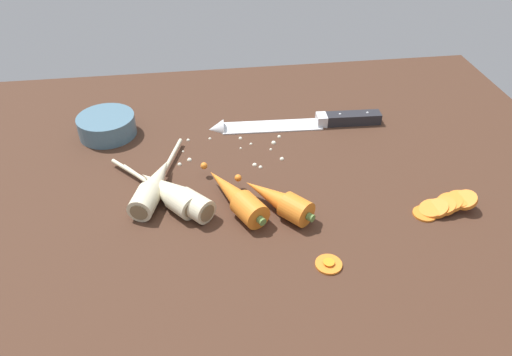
% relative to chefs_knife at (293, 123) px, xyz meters
% --- Properties ---
extents(ground_plane, '(1.20, 0.90, 0.04)m').
position_rel_chefs_knife_xyz_m(ground_plane, '(-0.10, -0.16, -0.03)').
color(ground_plane, '#42281C').
extents(chefs_knife, '(0.35, 0.05, 0.04)m').
position_rel_chefs_knife_xyz_m(chefs_knife, '(0.00, 0.00, 0.00)').
color(chefs_knife, silver).
rests_on(chefs_knife, ground_plane).
extents(whole_carrot, '(0.10, 0.17, 0.04)m').
position_rel_chefs_knife_xyz_m(whole_carrot, '(-0.14, -0.23, 0.01)').
color(whole_carrot, orange).
rests_on(whole_carrot, ground_plane).
extents(whole_carrot_second, '(0.12, 0.13, 0.04)m').
position_rel_chefs_knife_xyz_m(whole_carrot_second, '(-0.07, -0.25, 0.01)').
color(whole_carrot_second, orange).
rests_on(whole_carrot_second, ground_plane).
extents(parsnip_front, '(0.18, 0.19, 0.04)m').
position_rel_chefs_knife_xyz_m(parsnip_front, '(-0.24, -0.21, 0.01)').
color(parsnip_front, beige).
rests_on(parsnip_front, ground_plane).
extents(parsnip_mid_left, '(0.09, 0.22, 0.04)m').
position_rel_chefs_knife_xyz_m(parsnip_mid_left, '(-0.27, -0.18, 0.01)').
color(parsnip_mid_left, beige).
rests_on(parsnip_mid_left, ground_plane).
extents(parsnip_mid_right, '(0.13, 0.16, 0.04)m').
position_rel_chefs_knife_xyz_m(parsnip_mid_right, '(-0.25, -0.21, 0.01)').
color(parsnip_mid_right, beige).
rests_on(parsnip_mid_right, ground_plane).
extents(carrot_slice_stack, '(0.10, 0.05, 0.03)m').
position_rel_chefs_knife_xyz_m(carrot_slice_stack, '(0.19, -0.29, 0.00)').
color(carrot_slice_stack, orange).
rests_on(carrot_slice_stack, ground_plane).
extents(carrot_slice_stray_near, '(0.04, 0.04, 0.01)m').
position_rel_chefs_knife_xyz_m(carrot_slice_stray_near, '(-0.02, -0.38, -0.00)').
color(carrot_slice_stray_near, orange).
rests_on(carrot_slice_stray_near, ground_plane).
extents(prep_bowl, '(0.11, 0.11, 0.04)m').
position_rel_chefs_knife_xyz_m(prep_bowl, '(-0.37, 0.02, 0.01)').
color(prep_bowl, slate).
rests_on(prep_bowl, ground_plane).
extents(mince_crumbs, '(0.20, 0.11, 0.01)m').
position_rel_chefs_knife_xyz_m(mince_crumbs, '(-0.12, -0.08, -0.00)').
color(mince_crumbs, silver).
rests_on(mince_crumbs, ground_plane).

